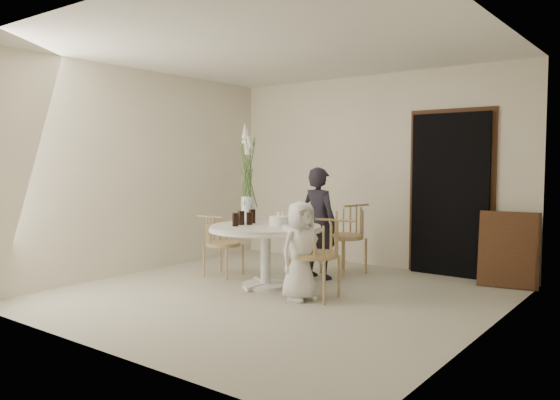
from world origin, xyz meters
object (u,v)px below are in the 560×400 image
Objects in this scene: chair_far at (350,228)px; table at (265,235)px; girl at (319,223)px; birthday_cake at (279,221)px; flower_vase at (248,178)px; boy at (301,251)px; chair_right at (325,247)px; chair_left at (216,237)px.

table is at bearing -92.83° from chair_far.
girl reaches higher than birthday_cake.
flower_vase is (-0.62, 0.17, 0.50)m from birthday_cake.
table is at bearing -27.37° from flower_vase.
boy is (0.45, -1.04, -0.17)m from girl.
flower_vase is (-1.18, 0.52, 0.75)m from boy.
chair_right is at bearing 133.77° from girl.
girl is (-0.13, -0.56, 0.11)m from chair_far.
chair_right is 0.63× the size of girl.
table is 0.23m from birthday_cake.
flower_vase is at bearing -79.68° from chair_left.
flower_vase is (-0.86, -1.09, 0.69)m from chair_far.
flower_vase is at bearing 43.16° from girl.
table is 1.50× the size of chair_right.
boy reaches higher than table.
girl is 1.07m from flower_vase.
chair_far reaches higher than table.
boy is at bearing -110.41° from chair_left.
boy is 4.74× the size of birthday_cake.
flower_vase reaches higher than boy.
chair_left is at bearing 172.44° from table.
birthday_cake is at bearing 88.42° from girl.
birthday_cake is (1.05, -0.04, 0.28)m from chair_left.
chair_far is 1.53m from chair_right.
chair_right is 3.96× the size of birthday_cake.
flower_vase reaches higher than girl.
birthday_cake reaches higher than chair_left.
chair_far is (0.37, 1.34, -0.03)m from table.
girl is at bearing 35.76° from flower_vase.
chair_right is 1.14× the size of chair_left.
birthday_cake is at bearing 31.71° from table.
girl is (1.16, 0.66, 0.20)m from chair_left.
chair_far is 1.63m from boy.
chair_left is at bearing 91.10° from boy.
chair_right is at bearing -37.55° from boy.
chair_right is at bearing -57.42° from chair_far.
chair_right is 1.82m from chair_left.
chair_left is at bearing -105.94° from chair_right.
flower_vase is at bearing 80.94° from boy.
boy is (-0.21, -0.16, -0.04)m from chair_right.
chair_far is at bearing -95.65° from girl.
birthday_cake is 0.18× the size of flower_vase.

